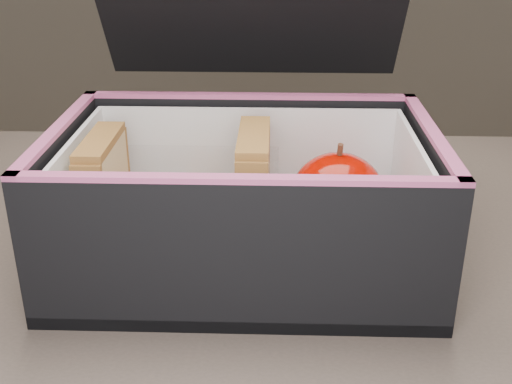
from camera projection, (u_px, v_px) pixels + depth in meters
kitchen_table at (223, 377)px, 0.57m from camera, size 1.20×0.80×0.75m
lunch_bag at (244, 188)px, 0.56m from camera, size 0.32×0.33×0.30m
plastic_tub at (180, 208)px, 0.57m from camera, size 0.17×0.12×0.07m
sandwich_left at (105, 190)px, 0.56m from camera, size 0.02×0.09×0.10m
sandwich_right at (254, 190)px, 0.56m from camera, size 0.03×0.09×0.10m
carrot_sticks at (192, 224)px, 0.58m from camera, size 0.04×0.14×0.03m
paper_napkin at (338, 236)px, 0.59m from camera, size 0.10×0.10×0.01m
red_apple at (337, 196)px, 0.56m from camera, size 0.09×0.09×0.09m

